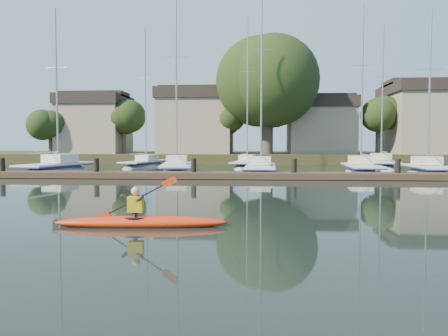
# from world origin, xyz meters

# --- Properties ---
(ground) EXTENTS (160.00, 160.00, 0.00)m
(ground) POSITION_xyz_m (0.00, 0.00, 0.00)
(ground) COLOR black
(ground) RESTS_ON ground
(kayak) EXTENTS (4.39, 0.90, 1.40)m
(kayak) POSITION_xyz_m (-2.17, -1.37, 0.17)
(kayak) COLOR red
(kayak) RESTS_ON ground
(dock) EXTENTS (34.00, 2.00, 1.80)m
(dock) POSITION_xyz_m (0.00, 14.00, 0.20)
(dock) COLOR #433326
(dock) RESTS_ON ground
(sailboat_0) EXTENTS (3.68, 8.58, 13.18)m
(sailboat_0) POSITION_xyz_m (-13.58, 18.36, -0.22)
(sailboat_0) COLOR silver
(sailboat_0) RESTS_ON ground
(sailboat_1) EXTENTS (3.33, 8.97, 14.32)m
(sailboat_1) POSITION_xyz_m (-4.93, 18.94, -0.19)
(sailboat_1) COLOR silver
(sailboat_1) RESTS_ON ground
(sailboat_2) EXTENTS (2.42, 8.96, 14.71)m
(sailboat_2) POSITION_xyz_m (1.10, 18.20, -0.18)
(sailboat_2) COLOR silver
(sailboat_2) RESTS_ON ground
(sailboat_3) EXTENTS (2.71, 8.29, 13.16)m
(sailboat_3) POSITION_xyz_m (8.17, 19.22, -0.20)
(sailboat_3) COLOR silver
(sailboat_3) RESTS_ON ground
(sailboat_4) EXTENTS (2.43, 7.32, 12.32)m
(sailboat_4) POSITION_xyz_m (12.27, 17.94, -0.20)
(sailboat_4) COLOR silver
(sailboat_4) RESTS_ON ground
(sailboat_5) EXTENTS (3.59, 8.47, 13.66)m
(sailboat_5) POSITION_xyz_m (-9.13, 26.33, -0.17)
(sailboat_5) COLOR silver
(sailboat_5) RESTS_ON ground
(sailboat_6) EXTENTS (3.21, 9.34, 14.56)m
(sailboat_6) POSITION_xyz_m (-0.04, 26.87, -0.17)
(sailboat_6) COLOR silver
(sailboat_6) RESTS_ON ground
(sailboat_7) EXTENTS (3.30, 8.64, 13.58)m
(sailboat_7) POSITION_xyz_m (11.53, 26.24, -0.20)
(sailboat_7) COLOR silver
(sailboat_7) RESTS_ON ground
(shore) EXTENTS (90.00, 25.25, 12.75)m
(shore) POSITION_xyz_m (1.61, 40.29, 3.23)
(shore) COLOR #2F351A
(shore) RESTS_ON ground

